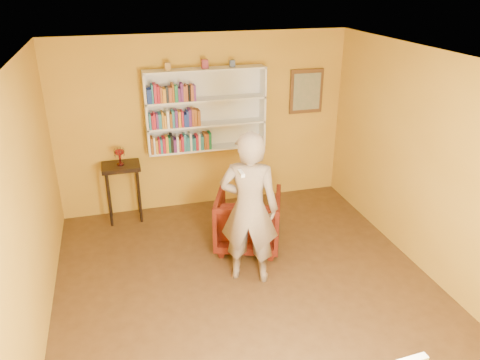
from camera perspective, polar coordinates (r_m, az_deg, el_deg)
The scene contains 14 objects.
room_shell at distance 5.16m, azimuth 1.34°, elevation -4.52°, with size 5.30×5.80×2.88m.
bookshelf at distance 7.13m, azimuth -4.25°, elevation 8.60°, with size 1.80×0.29×1.23m.
books_row_lower at distance 7.10m, azimuth -7.19°, elevation 4.49°, with size 0.90×0.19×0.27m.
books_row_middle at distance 6.98m, azimuth -7.90°, elevation 7.39°, with size 0.75×0.19×0.26m.
books_row_upper at distance 6.88m, azimuth -8.47°, elevation 10.38°, with size 0.70×0.19×0.27m.
ornament_left at distance 6.84m, azimuth -8.82°, elevation 13.55°, with size 0.08×0.08×0.11m, color olive.
ornament_centre at distance 6.92m, azimuth -4.32°, elevation 13.93°, with size 0.09×0.09×0.12m, color maroon.
ornament_right at distance 7.01m, azimuth -0.96°, elevation 14.02°, with size 0.07×0.07×0.10m, color #4E5B82.
framed_painting at distance 7.62m, azimuth 8.09°, elevation 10.65°, with size 0.55×0.05×0.70m.
console_table at distance 7.13m, azimuth -14.22°, elevation 0.66°, with size 0.55×0.42×0.90m.
ruby_lustre at distance 7.01m, azimuth -14.49°, elevation 3.14°, with size 0.15×0.15×0.25m.
armchair at distance 6.39m, azimuth 1.01°, elevation -4.87°, with size 0.85×0.87×0.79m, color #410904.
person at distance 5.47m, azimuth 1.13°, elevation -3.53°, with size 0.69×0.46×1.90m, color #7E6C5C.
game_remote at distance 4.85m, azimuth 0.15°, elevation 0.83°, with size 0.04×0.15×0.04m, color white.
Camera 1 is at (-1.33, -4.34, 3.48)m, focal length 35.00 mm.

